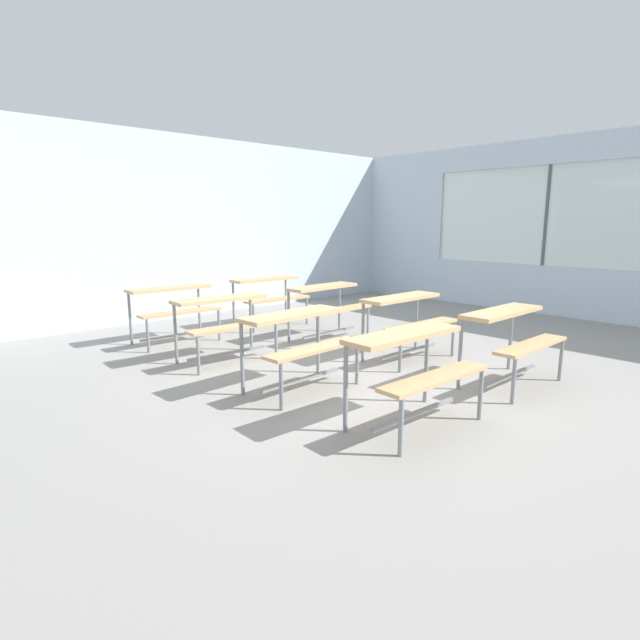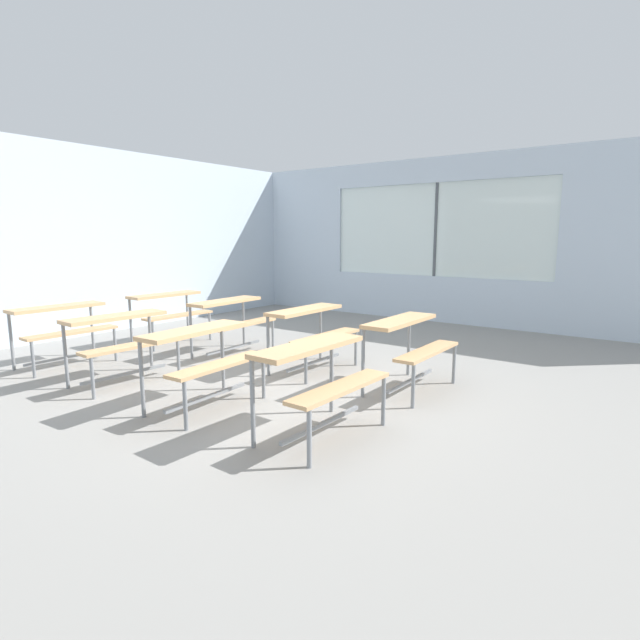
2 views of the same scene
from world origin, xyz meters
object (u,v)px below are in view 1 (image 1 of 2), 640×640
at_px(desk_bench_r2c1, 328,299).
at_px(desk_bench_r3c0, 173,301).
at_px(desk_bench_r1c0, 300,332).
at_px(desk_bench_r2c0, 225,314).
at_px(desk_bench_r3c1, 269,290).
at_px(desk_bench_r1c1, 408,312).
at_px(desk_bench_r0c0, 414,357).
at_px(desk_bench_r0c1, 512,329).

distance_m(desk_bench_r2c1, desk_bench_r3c0, 2.07).
xyz_separation_m(desk_bench_r1c0, desk_bench_r2c0, (0.01, 1.34, 0.00)).
height_order(desk_bench_r1c0, desk_bench_r3c0, same).
bearing_deg(desk_bench_r3c1, desk_bench_r2c1, -86.92).
xyz_separation_m(desk_bench_r1c1, desk_bench_r3c1, (-0.03, 2.66, 0.00)).
bearing_deg(desk_bench_r3c0, desk_bench_r0c0, -87.42).
xyz_separation_m(desk_bench_r0c0, desk_bench_r2c1, (1.55, 2.61, 0.00)).
bearing_deg(desk_bench_r2c1, desk_bench_r1c1, -92.35).
bearing_deg(desk_bench_r2c1, desk_bench_r3c1, 88.76).
distance_m(desk_bench_r2c0, desk_bench_r3c0, 1.27).
distance_m(desk_bench_r0c0, desk_bench_r0c1, 1.53).
distance_m(desk_bench_r0c1, desk_bench_r3c1, 3.93).
height_order(desk_bench_r0c0, desk_bench_r1c0, same).
relative_size(desk_bench_r1c0, desk_bench_r1c1, 1.02).
distance_m(desk_bench_r3c0, desk_bench_r3c1, 1.61).
xyz_separation_m(desk_bench_r1c1, desk_bench_r2c1, (0.00, 1.36, 0.00)).
xyz_separation_m(desk_bench_r1c1, desk_bench_r2c0, (-1.63, 1.36, 0.00)).
relative_size(desk_bench_r0c1, desk_bench_r2c0, 0.98).
height_order(desk_bench_r1c1, desk_bench_r2c1, same).
bearing_deg(desk_bench_r3c0, desk_bench_r3c1, 2.12).
height_order(desk_bench_r0c1, desk_bench_r3c1, same).
relative_size(desk_bench_r1c1, desk_bench_r3c1, 0.99).
distance_m(desk_bench_r0c0, desk_bench_r2c0, 2.61).
distance_m(desk_bench_r0c0, desk_bench_r2c1, 3.03).
bearing_deg(desk_bench_r2c0, desk_bench_r3c1, 41.49).
distance_m(desk_bench_r0c1, desk_bench_r2c0, 3.10).
bearing_deg(desk_bench_r1c1, desk_bench_r3c0, 122.43).
distance_m(desk_bench_r1c0, desk_bench_r3c1, 3.09).
xyz_separation_m(desk_bench_r1c0, desk_bench_r3c1, (1.62, 2.63, 0.00)).
distance_m(desk_bench_r1c0, desk_bench_r2c0, 1.34).
relative_size(desk_bench_r1c0, desk_bench_r3c0, 1.01).
bearing_deg(desk_bench_r0c1, desk_bench_r1c1, 89.49).
relative_size(desk_bench_r3c0, desk_bench_r3c1, 0.99).
bearing_deg(desk_bench_r1c0, desk_bench_r2c0, 86.97).
relative_size(desk_bench_r2c0, desk_bench_r3c0, 1.01).
xyz_separation_m(desk_bench_r1c0, desk_bench_r1c1, (1.64, -0.03, 0.00)).
bearing_deg(desk_bench_r2c0, desk_bench_r0c1, -55.81).
height_order(desk_bench_r0c0, desk_bench_r3c0, same).
relative_size(desk_bench_r1c1, desk_bench_r2c0, 0.98).
height_order(desk_bench_r2c1, desk_bench_r3c1, same).
bearing_deg(desk_bench_r2c0, desk_bench_r1c1, -37.14).
distance_m(desk_bench_r0c1, desk_bench_r3c0, 4.23).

